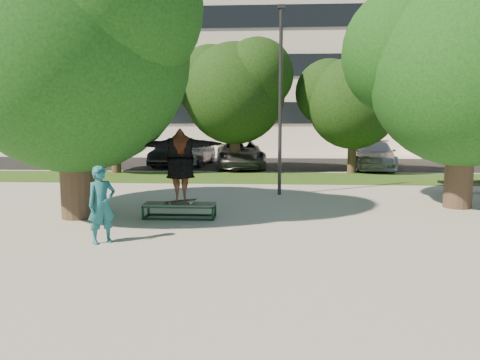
# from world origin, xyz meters

# --- Properties ---
(ground) EXTENTS (120.00, 120.00, 0.00)m
(ground) POSITION_xyz_m (0.00, 0.00, 0.00)
(ground) COLOR #A49F97
(ground) RESTS_ON ground
(grass_strip) EXTENTS (30.00, 4.00, 0.02)m
(grass_strip) POSITION_xyz_m (1.00, 9.50, 0.01)
(grass_strip) COLOR #1D4212
(grass_strip) RESTS_ON ground
(asphalt_strip) EXTENTS (40.00, 8.00, 0.01)m
(asphalt_strip) POSITION_xyz_m (0.00, 16.00, 0.01)
(asphalt_strip) COLOR black
(asphalt_strip) RESTS_ON ground
(tree_left) EXTENTS (6.96, 5.95, 7.12)m
(tree_left) POSITION_xyz_m (-4.29, 1.09, 4.42)
(tree_left) COLOR #38281E
(tree_left) RESTS_ON ground
(tree_right) EXTENTS (6.24, 5.33, 6.51)m
(tree_right) POSITION_xyz_m (5.92, 3.08, 4.09)
(tree_right) COLOR #38281E
(tree_right) RESTS_ON ground
(bg_tree_left) EXTENTS (5.28, 4.51, 5.77)m
(bg_tree_left) POSITION_xyz_m (-6.57, 11.07, 3.73)
(bg_tree_left) COLOR #38281E
(bg_tree_left) RESTS_ON ground
(bg_tree_mid) EXTENTS (5.76, 4.92, 6.24)m
(bg_tree_mid) POSITION_xyz_m (-1.08, 12.08, 4.02)
(bg_tree_mid) COLOR #38281E
(bg_tree_mid) RESTS_ON ground
(bg_tree_right) EXTENTS (5.04, 4.31, 5.43)m
(bg_tree_right) POSITION_xyz_m (4.43, 11.57, 3.49)
(bg_tree_right) COLOR #38281E
(bg_tree_right) RESTS_ON ground
(lamppost) EXTENTS (0.25, 0.15, 6.11)m
(lamppost) POSITION_xyz_m (1.00, 5.00, 3.15)
(lamppost) COLOR #2D2D30
(lamppost) RESTS_ON ground
(office_building) EXTENTS (30.00, 14.12, 16.00)m
(office_building) POSITION_xyz_m (-2.00, 31.98, 8.00)
(office_building) COLOR beige
(office_building) RESTS_ON ground
(grind_box) EXTENTS (1.80, 0.60, 0.38)m
(grind_box) POSITION_xyz_m (-1.61, 1.09, 0.19)
(grind_box) COLOR #11341F
(grind_box) RESTS_ON ground
(skater_rig) EXTENTS (2.31, 1.08, 1.90)m
(skater_rig) POSITION_xyz_m (-1.58, 1.09, 1.36)
(skater_rig) COLOR white
(skater_rig) RESTS_ON grind_box
(bystander) EXTENTS (0.68, 0.66, 1.57)m
(bystander) POSITION_xyz_m (-2.71, -1.39, 0.79)
(bystander) COLOR #1B5F68
(bystander) RESTS_ON ground
(bench) EXTENTS (2.69, 0.74, 0.41)m
(bench) POSITION_xyz_m (7.78, 5.88, 0.34)
(bench) COLOR #473B2B
(bench) RESTS_ON ground
(car_silver_a) EXTENTS (2.23, 4.40, 1.44)m
(car_silver_a) POSITION_xyz_m (-3.50, 15.22, 0.72)
(car_silver_a) COLOR #A7A7AB
(car_silver_a) RESTS_ON asphalt_strip
(car_dark) EXTENTS (1.81, 4.10, 1.31)m
(car_dark) POSITION_xyz_m (-4.61, 14.52, 0.65)
(car_dark) COLOR black
(car_dark) RESTS_ON asphalt_strip
(car_grey) EXTENTS (2.86, 5.32, 1.42)m
(car_grey) POSITION_xyz_m (-0.83, 13.53, 0.71)
(car_grey) COLOR #5A595F
(car_grey) RESTS_ON asphalt_strip
(car_silver_b) EXTENTS (2.80, 5.18, 1.42)m
(car_silver_b) POSITION_xyz_m (6.00, 13.59, 0.71)
(car_silver_b) COLOR #B7B6BB
(car_silver_b) RESTS_ON asphalt_strip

